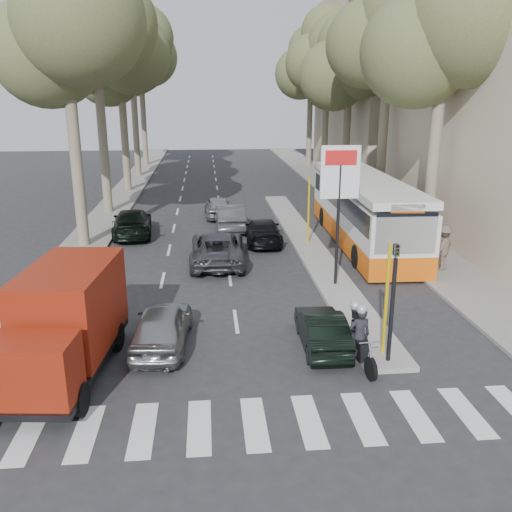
{
  "coord_description": "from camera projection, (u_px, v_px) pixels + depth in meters",
  "views": [
    {
      "loc": [
        -1.79,
        -15.01,
        7.49
      ],
      "look_at": [
        0.0,
        4.32,
        1.6
      ],
      "focal_mm": 38.0,
      "sensor_mm": 36.0,
      "label": 1
    }
  ],
  "objects": [
    {
      "name": "ground",
      "position": [
        269.0,
        346.0,
        16.64
      ],
      "size": [
        120.0,
        120.0,
        0.0
      ],
      "primitive_type": "plane",
      "color": "#28282B",
      "rests_on": "ground"
    },
    {
      "name": "sidewalk_right",
      "position": [
        343.0,
        194.0,
        41.21
      ],
      "size": [
        3.2,
        70.0,
        0.12
      ],
      "primitive_type": "cube",
      "color": "gray",
      "rests_on": "ground"
    },
    {
      "name": "median_left",
      "position": [
        127.0,
        191.0,
        42.59
      ],
      "size": [
        2.4,
        64.0,
        0.12
      ],
      "primitive_type": "cube",
      "color": "gray",
      "rests_on": "ground"
    },
    {
      "name": "traffic_island",
      "position": [
        308.0,
        245.0,
        27.39
      ],
      "size": [
        1.5,
        26.0,
        0.16
      ],
      "primitive_type": "cube",
      "color": "gray",
      "rests_on": "ground"
    },
    {
      "name": "building_far",
      "position": [
        399.0,
        86.0,
        48.09
      ],
      "size": [
        11.0,
        20.0,
        16.0
      ],
      "primitive_type": "cube",
      "color": "#B7A88E",
      "rests_on": "ground"
    },
    {
      "name": "billboard",
      "position": [
        339.0,
        196.0,
        20.61
      ],
      "size": [
        1.5,
        12.1,
        5.6
      ],
      "color": "yellow",
      "rests_on": "ground"
    },
    {
      "name": "traffic_light_island",
      "position": [
        394.0,
        283.0,
        14.78
      ],
      "size": [
        0.16,
        0.41,
        3.6
      ],
      "color": "black",
      "rests_on": "ground"
    },
    {
      "name": "tree_l_a",
      "position": [
        67.0,
        25.0,
        24.47
      ],
      "size": [
        7.4,
        7.2,
        14.1
      ],
      "color": "#6B604C",
      "rests_on": "ground"
    },
    {
      "name": "tree_l_b",
      "position": [
        97.0,
        29.0,
        31.88
      ],
      "size": [
        7.4,
        7.2,
        14.88
      ],
      "color": "#6B604C",
      "rests_on": "ground"
    },
    {
      "name": "tree_l_c",
      "position": [
        121.0,
        56.0,
        39.82
      ],
      "size": [
        7.4,
        7.2,
        13.71
      ],
      "color": "#6B604C",
      "rests_on": "ground"
    },
    {
      "name": "tree_l_d",
      "position": [
        132.0,
        41.0,
        46.94
      ],
      "size": [
        7.4,
        7.2,
        15.66
      ],
      "color": "#6B604C",
      "rests_on": "ground"
    },
    {
      "name": "tree_l_e",
      "position": [
        141.0,
        59.0,
        54.85
      ],
      "size": [
        7.4,
        7.2,
        14.49
      ],
      "color": "#6B604C",
      "rests_on": "ground"
    },
    {
      "name": "tree_r_a",
      "position": [
        448.0,
        24.0,
        24.07
      ],
      "size": [
        7.4,
        7.2,
        14.1
      ],
      "color": "#6B604C",
      "rests_on": "ground"
    },
    {
      "name": "tree_r_b",
      "position": [
        392.0,
        21.0,
        31.4
      ],
      "size": [
        7.4,
        7.2,
        15.27
      ],
      "color": "#6B604C",
      "rests_on": "ground"
    },
    {
      "name": "tree_r_c",
      "position": [
        351.0,
        61.0,
        39.51
      ],
      "size": [
        7.4,
        7.2,
        13.32
      ],
      "color": "#6B604C",
      "rests_on": "ground"
    },
    {
      "name": "tree_r_d",
      "position": [
        329.0,
        49.0,
        46.74
      ],
      "size": [
        7.4,
        7.2,
        14.88
      ],
      "color": "#6B604C",
      "rests_on": "ground"
    },
    {
      "name": "tree_r_e",
      "position": [
        312.0,
        62.0,
        54.57
      ],
      "size": [
        7.4,
        7.2,
        14.1
      ],
      "color": "#6B604C",
      "rests_on": "ground"
    },
    {
      "name": "silver_hatchback",
      "position": [
        162.0,
        326.0,
        16.46
      ],
      "size": [
        1.89,
        4.08,
        1.35
      ],
      "primitive_type": "imported",
      "rotation": [
        0.0,
        0.0,
        3.07
      ],
      "color": "#92969A",
      "rests_on": "ground"
    },
    {
      "name": "dark_hatchback",
      "position": [
        322.0,
        329.0,
        16.43
      ],
      "size": [
        1.31,
        3.55,
        1.16
      ],
      "primitive_type": "imported",
      "rotation": [
        0.0,
        0.0,
        3.12
      ],
      "color": "black",
      "rests_on": "ground"
    },
    {
      "name": "queue_car_a",
      "position": [
        218.0,
        248.0,
        24.57
      ],
      "size": [
        2.5,
        5.23,
        1.44
      ],
      "primitive_type": "imported",
      "rotation": [
        0.0,
        0.0,
        3.12
      ],
      "color": "#44454A",
      "rests_on": "ground"
    },
    {
      "name": "queue_car_b",
      "position": [
        263.0,
        231.0,
        27.84
      ],
      "size": [
        1.88,
        4.42,
        1.27
      ],
      "primitive_type": "imported",
      "rotation": [
        0.0,
        0.0,
        3.12
      ],
      "color": "black",
      "rests_on": "ground"
    },
    {
      "name": "queue_car_c",
      "position": [
        218.0,
        207.0,
        33.65
      ],
      "size": [
        1.73,
        3.95,
        1.32
      ],
      "primitive_type": "imported",
      "rotation": [
        0.0,
        0.0,
        3.18
      ],
      "color": "#919298",
      "rests_on": "ground"
    },
    {
      "name": "queue_car_d",
      "position": [
        230.0,
        217.0,
        30.68
      ],
      "size": [
        1.63,
        4.38,
        1.43
      ],
      "primitive_type": "imported",
      "rotation": [
        0.0,
        0.0,
        3.17
      ],
      "color": "#52565B",
      "rests_on": "ground"
    },
    {
      "name": "queue_car_e",
      "position": [
        132.0,
        222.0,
        29.33
      ],
      "size": [
        2.45,
        5.12,
        1.44
      ],
      "primitive_type": "imported",
      "rotation": [
        0.0,
        0.0,
        3.23
      ],
      "color": "black",
      "rests_on": "ground"
    },
    {
      "name": "red_truck",
      "position": [
        66.0,
        321.0,
        14.61
      ],
      "size": [
        2.61,
        5.7,
        2.94
      ],
      "rotation": [
        0.0,
        0.0,
        -0.1
      ],
      "color": "black",
      "rests_on": "ground"
    },
    {
      "name": "city_bus",
      "position": [
        364.0,
        209.0,
        27.61
      ],
      "size": [
        3.16,
        13.02,
        3.41
      ],
      "rotation": [
        0.0,
        0.0,
        -0.03
      ],
      "color": "#E45B0C",
      "rests_on": "ground"
    },
    {
      "name": "motorcycle",
      "position": [
        357.0,
        335.0,
        15.39
      ],
      "size": [
        0.9,
        2.22,
        1.89
      ],
      "rotation": [
        0.0,
        0.0,
        0.14
      ],
      "color": "black",
      "rests_on": "ground"
    },
    {
      "name": "pedestrian_near",
      "position": [
        384.0,
        225.0,
        27.65
      ],
      "size": [
        1.06,
        1.11,
        1.77
      ],
      "primitive_type": "imported",
      "rotation": [
        0.0,
        0.0,
        2.29
      ],
      "color": "#392F46",
      "rests_on": "sidewalk_right"
    },
    {
      "name": "pedestrian_far",
      "position": [
        443.0,
        247.0,
        23.2
      ],
      "size": [
        1.35,
        1.25,
        1.98
      ],
      "primitive_type": "imported",
      "rotation": [
        0.0,
        0.0,
        3.83
      ],
      "color": "brown",
      "rests_on": "sidewalk_right"
    }
  ]
}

